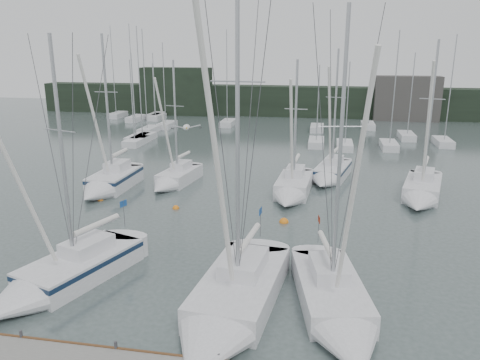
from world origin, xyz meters
name	(u,v)px	position (x,y,z in m)	size (l,w,h in m)	color
ground	(196,307)	(0.00, 0.00, 0.00)	(160.00, 160.00, 0.00)	#414F4C
far_treeline	(294,101)	(0.00, 62.00, 2.50)	(90.00, 4.00, 5.00)	black
far_building_left	(177,91)	(-20.00, 60.00, 4.00)	(12.00, 3.00, 8.00)	black
far_building_right	(407,99)	(18.00, 60.00, 3.50)	(10.00, 3.00, 7.00)	#403E3B
mast_forest	(248,130)	(-4.89, 43.93, 0.48)	(59.71, 26.09, 14.86)	silver
sailboat_near_left	(54,280)	(-7.13, 0.16, 0.59)	(5.62, 9.45, 13.05)	silver
sailboat_near_center	(226,313)	(1.69, -1.16, 0.58)	(4.29, 10.77, 17.23)	silver
sailboat_near_right	(339,313)	(6.39, -0.25, 0.52)	(4.49, 9.60, 14.08)	silver
sailboat_mid_a	(108,184)	(-11.81, 15.73, 0.68)	(2.96, 7.95, 13.33)	silver
sailboat_mid_b	(173,180)	(-7.11, 18.25, 0.53)	(3.29, 7.12, 11.16)	silver
sailboat_mid_c	(292,190)	(3.11, 16.92, 0.59)	(2.98, 8.13, 11.33)	silver
sailboat_mid_d	(329,175)	(6.04, 22.27, 0.58)	(4.06, 7.87, 12.13)	silver
sailboat_mid_e	(421,194)	(12.96, 17.87, 0.59)	(4.59, 8.82, 12.82)	silver
buoy_a	(176,208)	(-5.07, 12.78, 0.00)	(0.50, 0.50, 0.50)	orange
buoy_b	(284,222)	(3.01, 11.40, 0.00)	(0.63, 0.63, 0.63)	orange
buoy_c	(100,200)	(-11.42, 13.56, 0.00)	(0.44, 0.44, 0.44)	orange
seagull	(186,127)	(0.20, -1.21, 8.51)	(1.08, 0.53, 0.22)	white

